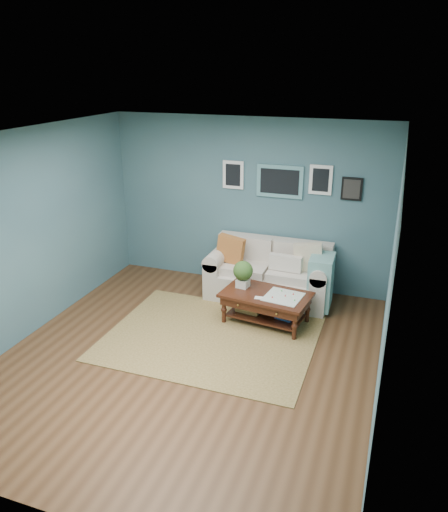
% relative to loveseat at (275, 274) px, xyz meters
% --- Properties ---
extents(room_shell, '(5.00, 5.02, 2.70)m').
position_rel_loveseat_xyz_m(room_shell, '(-0.57, -1.97, 0.96)').
color(room_shell, brown).
rests_on(room_shell, ground).
extents(area_rug, '(2.73, 2.18, 0.01)m').
position_rel_loveseat_xyz_m(area_rug, '(-0.49, -1.48, -0.40)').
color(area_rug, brown).
rests_on(area_rug, ground).
extents(loveseat, '(1.92, 0.87, 0.99)m').
position_rel_loveseat_xyz_m(loveseat, '(0.00, 0.00, 0.00)').
color(loveseat, beige).
rests_on(loveseat, ground).
extents(coffee_table, '(1.29, 0.85, 0.84)m').
position_rel_loveseat_xyz_m(coffee_table, '(0.02, -0.80, -0.03)').
color(coffee_table, black).
rests_on(coffee_table, ground).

